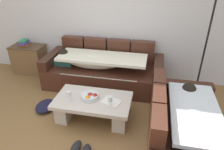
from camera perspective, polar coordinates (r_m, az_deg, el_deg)
The scene contains 14 objects.
ground_plane at distance 3.20m, azimuth -10.83°, elevation -17.31°, with size 14.00×14.00×0.00m, color brown.
back_wall at distance 4.38m, azimuth -1.84°, elevation 16.44°, with size 9.00×0.10×2.70m, color silver.
couch_along_wall at distance 4.24m, azimuth -2.81°, elevation 1.29°, with size 2.34×0.92×0.88m.
couch_near_window at distance 2.96m, azimuth 18.94°, elevation -14.10°, with size 0.92×1.71×0.88m.
coffee_table at distance 3.38m, azimuth -5.20°, elevation -8.50°, with size 1.20×0.68×0.38m.
fruit_bowl at distance 3.29m, azimuth -6.06°, elevation -5.82°, with size 0.28×0.28×0.10m.
wine_glass_near_left at distance 3.25m, azimuth -11.73°, elevation -5.20°, with size 0.07×0.07×0.17m.
wine_glass_near_right at distance 3.07m, azimuth -0.53°, elevation -6.71°, with size 0.07×0.07×0.17m.
open_magazine at distance 3.21m, azimuth -0.25°, elevation -7.31°, with size 0.28×0.21×0.01m, color white.
side_cabinet at distance 5.12m, azimuth -21.69°, elevation 4.07°, with size 0.72×0.44×0.64m.
book_stack_on_cabinet at distance 5.01m, azimuth -23.02°, elevation 8.15°, with size 0.18×0.24×0.14m.
floor_lamp at distance 3.93m, azimuth 24.04°, elevation 9.03°, with size 0.33×0.31×1.95m.
pair_of_shoes at distance 3.00m, azimuth -8.43°, elevation -19.63°, with size 0.33×0.32×0.09m.
crumpled_garment at distance 3.84m, azimuth -17.78°, elevation -8.10°, with size 0.40×0.32×0.12m, color #191933.
Camera 1 is at (1.01, -2.02, 2.27)m, focal length 33.30 mm.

